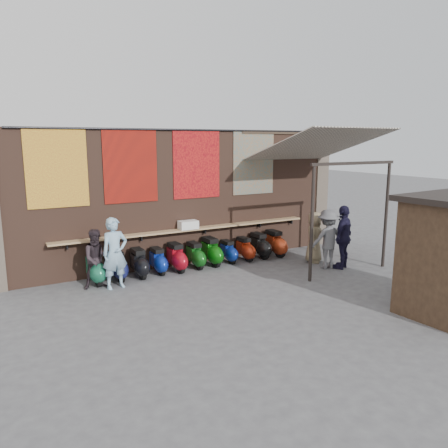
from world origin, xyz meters
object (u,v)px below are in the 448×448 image
Objects in this scene: scooter_stool_4 at (176,258)px; diner_left at (115,253)px; scooter_stool_6 at (211,252)px; scooter_stool_10 at (275,243)px; shelf_box at (188,225)px; scooter_stool_3 at (158,261)px; shopper_grey at (328,239)px; scooter_stool_2 at (139,263)px; scooter_stool_5 at (195,255)px; shopper_tan at (314,237)px; scooter_stool_8 at (245,249)px; diner_right at (97,259)px; scooter_stool_1 at (118,266)px; scooter_stool_7 at (228,252)px; scooter_stool_9 at (260,246)px; scooter_stool_0 at (95,268)px; shopper_navy at (343,237)px.

diner_left reaches higher than scooter_stool_4.
scooter_stool_10 is at bearing -1.33° from scooter_stool_6.
shelf_box reaches higher than scooter_stool_3.
scooter_stool_4 is 0.49× the size of shopper_grey.
scooter_stool_2 is at bearing -9.80° from shopper_grey.
scooter_stool_5 is 0.51× the size of shopper_tan.
scooter_stool_8 is at bearing 104.31° from shopper_tan.
shopper_grey reaches higher than diner_right.
scooter_stool_1 is 1.16× the size of scooter_stool_7.
diner_right is (-0.61, -0.37, 0.36)m from scooter_stool_1.
scooter_stool_6 is 3.43m from shopper_grey.
scooter_stool_7 is 0.58m from scooter_stool_8.
scooter_stool_3 is 0.92× the size of scooter_stool_9.
scooter_stool_0 is at bearing -179.79° from scooter_stool_8.
scooter_stool_2 is 4.57m from scooter_stool_10.
scooter_stool_6 is at bearing 4.85° from diner_left.
shopper_grey is (2.21, -1.94, 0.53)m from scooter_stool_7.
scooter_stool_6 is 3.18m from shopper_tan.
scooter_stool_6 is at bearing 178.53° from scooter_stool_8.
shopper_navy is (4.35, -2.09, 0.53)m from scooter_stool_4.
scooter_stool_5 is 1.71m from scooter_stool_8.
diner_right reaches higher than scooter_stool_2.
scooter_stool_5 is at bearing 179.76° from scooter_stool_8.
scooter_stool_3 is (1.15, 0.01, -0.03)m from scooter_stool_1.
scooter_stool_6 is 1.74m from scooter_stool_9.
shopper_tan is (2.31, -1.25, 0.44)m from scooter_stool_7.
shopper_navy is 1.19× the size of shopper_tan.
shopper_navy is (2.61, -2.16, 0.59)m from scooter_stool_7.
scooter_stool_4 is 1.16m from scooter_stool_6.
scooter_stool_8 is 0.50× the size of diner_right.
scooter_stool_10 is at bearing -64.75° from shopper_grey.
scooter_stool_4 is at bearing -177.15° from scooter_stool_6.
diner_left is at bearing -40.05° from shopper_navy.
scooter_stool_2 is at bearing -179.52° from scooter_stool_4.
shelf_box reaches higher than scooter_stool_4.
shelf_box is 1.54m from scooter_stool_7.
shelf_box is at bearing 173.73° from scooter_stool_10.
scooter_stool_8 is at bearing -177.12° from scooter_stool_9.
scooter_stool_5 is at bearing -178.08° from scooter_stool_7.
scooter_stool_2 is 5.42m from shopper_grey.
scooter_stool_0 reaches higher than scooter_stool_4.
scooter_stool_9 is 0.46× the size of diner_left.
diner_right is at bearing -175.58° from scooter_stool_8.
shopper_navy is at bearing -113.29° from shopper_tan.
scooter_stool_4 is at bearing 122.83° from shopper_tan.
scooter_stool_1 is 1.68m from scooter_stool_4.
scooter_stool_6 is 0.58× the size of diner_right.
scooter_stool_3 is 1.61m from diner_left.
scooter_stool_10 is 1.99m from shopper_grey.
scooter_stool_3 is at bearing 179.41° from scooter_stool_8.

